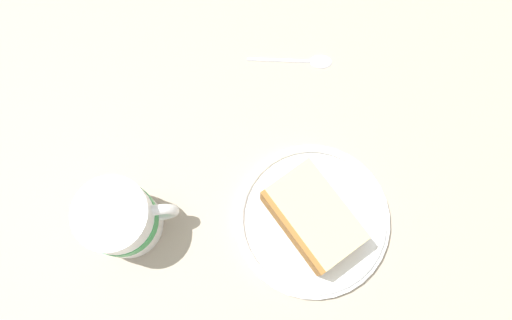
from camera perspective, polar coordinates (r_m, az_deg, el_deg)
name	(u,v)px	position (r cm, az deg, el deg)	size (l,w,h in cm)	color
ground_plane	(289,218)	(64.26, 3.72, -6.43)	(139.35, 139.35, 2.74)	tan
small_plate	(312,220)	(62.20, 6.28, -6.63)	(18.62, 18.62, 1.79)	white
cake_slice	(313,218)	(59.32, 6.37, -6.40)	(11.27, 7.04, 5.10)	#9E662D
tea_mug	(121,219)	(59.96, -14.77, -6.37)	(8.36, 10.41, 9.26)	white
teaspoon	(308,60)	(68.82, 5.86, 11.01)	(8.07, 9.51, 0.80)	silver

